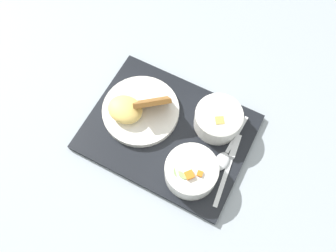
# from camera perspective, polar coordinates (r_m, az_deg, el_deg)

# --- Properties ---
(ground_plane) EXTENTS (4.00, 4.00, 0.00)m
(ground_plane) POSITION_cam_1_polar(r_m,az_deg,el_deg) (0.91, -0.00, -1.14)
(ground_plane) COLOR #99A3AD
(serving_tray) EXTENTS (0.45, 0.36, 0.01)m
(serving_tray) POSITION_cam_1_polar(r_m,az_deg,el_deg) (0.91, -0.00, -0.96)
(serving_tray) COLOR black
(serving_tray) RESTS_ON ground_plane
(bowl_salad) EXTENTS (0.12, 0.12, 0.06)m
(bowl_salad) POSITION_cam_1_polar(r_m,az_deg,el_deg) (0.83, 3.73, -7.26)
(bowl_salad) COLOR white
(bowl_salad) RESTS_ON serving_tray
(bowl_soup) EXTENTS (0.12, 0.12, 0.06)m
(bowl_soup) POSITION_cam_1_polar(r_m,az_deg,el_deg) (0.88, 8.06, 1.20)
(bowl_soup) COLOR white
(bowl_soup) RESTS_ON serving_tray
(plate_main) EXTENTS (0.20, 0.20, 0.08)m
(plate_main) POSITION_cam_1_polar(r_m,az_deg,el_deg) (0.91, -4.69, 2.74)
(plate_main) COLOR white
(plate_main) RESTS_ON serving_tray
(knife) EXTENTS (0.02, 0.19, 0.01)m
(knife) POSITION_cam_1_polar(r_m,az_deg,el_deg) (0.88, 10.27, -4.53)
(knife) COLOR silver
(knife) RESTS_ON serving_tray
(spoon) EXTENTS (0.05, 0.16, 0.01)m
(spoon) POSITION_cam_1_polar(r_m,az_deg,el_deg) (0.88, 9.37, -4.28)
(spoon) COLOR silver
(spoon) RESTS_ON serving_tray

